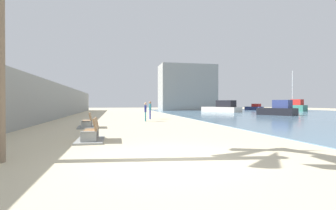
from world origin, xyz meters
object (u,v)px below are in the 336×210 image
object	(u,v)px
person_walking	(150,109)
boat_nearest	(222,108)
bench_far	(87,124)
boat_mid_bay	(294,107)
bench_near	(91,136)
boat_far_right	(254,108)
boat_outer	(278,110)
person_standing	(145,110)

from	to	relation	value
person_walking	boat_nearest	world-z (taller)	boat_nearest
bench_far	boat_nearest	xyz separation A→B (m)	(20.18, 24.12, 0.53)
bench_far	boat_mid_bay	distance (m)	43.16
boat_nearest	boat_mid_bay	xyz separation A→B (m)	(15.05, 0.81, 0.14)
bench_near	boat_mid_bay	xyz separation A→B (m)	(34.45, 30.99, 0.67)
person_walking	boat_far_right	xyz separation A→B (m)	(26.73, 25.67, -0.49)
boat_outer	boat_nearest	size ratio (longest dim) A/B	0.66
bench_near	boat_far_right	size ratio (longest dim) A/B	0.48
bench_far	boat_mid_bay	xyz separation A→B (m)	(35.23, 24.92, 0.67)
bench_near	person_standing	xyz separation A→B (m)	(3.60, 10.89, 0.73)
person_standing	boat_far_right	distance (m)	39.67
bench_near	boat_mid_bay	size ratio (longest dim) A/B	0.27
boat_far_right	boat_nearest	world-z (taller)	boat_nearest
person_standing	boat_nearest	bearing A→B (deg)	50.68
bench_near	person_walking	bearing A→B (deg)	72.29
bench_far	boat_nearest	world-z (taller)	boat_nearest
person_standing	boat_mid_bay	size ratio (longest dim) A/B	0.21
bench_near	bench_far	distance (m)	6.12
boat_far_right	boat_nearest	xyz separation A→B (m)	(-11.73, -9.27, 0.21)
boat_mid_bay	person_standing	bearing A→B (deg)	-146.91
boat_outer	bench_far	bearing A→B (deg)	-152.60
bench_far	boat_mid_bay	bearing A→B (deg)	35.28
bench_far	boat_mid_bay	size ratio (longest dim) A/B	0.28
person_walking	boat_mid_bay	world-z (taller)	boat_mid_bay
bench_far	bench_near	bearing A→B (deg)	-82.67
person_walking	person_standing	xyz separation A→B (m)	(-0.80, -2.89, -0.08)
person_walking	person_standing	size ratio (longest dim) A/B	1.07
person_walking	boat_nearest	bearing A→B (deg)	47.55
boat_far_right	boat_nearest	size ratio (longest dim) A/B	0.58
bench_far	boat_outer	distance (m)	25.05
person_walking	boat_nearest	size ratio (longest dim) A/B	0.23
person_standing	boat_nearest	xyz separation A→B (m)	(15.80, 19.29, -0.20)
boat_outer	boat_nearest	xyz separation A→B (m)	(-2.05, 12.59, 0.01)
person_walking	bench_near	bearing A→B (deg)	-107.71
boat_outer	person_standing	bearing A→B (deg)	-159.43
bench_near	boat_outer	bearing A→B (deg)	39.35
boat_far_right	boat_nearest	distance (m)	14.95
person_walking	boat_outer	xyz separation A→B (m)	(17.05, 3.81, -0.30)
bench_far	person_walking	world-z (taller)	person_walking
boat_outer	boat_far_right	bearing A→B (deg)	66.13
person_standing	boat_far_right	bearing A→B (deg)	46.06
person_walking	boat_far_right	distance (m)	37.07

